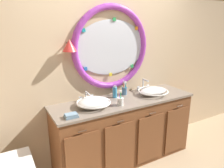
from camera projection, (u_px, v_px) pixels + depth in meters
The scene contains 10 objects.
back_wall_assembly at pixel (110, 65), 3.04m from camera, with size 6.40×0.26×2.60m.
vanity_counter at pixel (124, 130), 3.04m from camera, with size 1.99×0.61×0.91m.
sink_basin_left at pixel (94, 102), 2.66m from camera, with size 0.43×0.43×0.11m.
sink_basin_right at pixel (153, 91), 3.09m from camera, with size 0.43×0.43×0.10m.
faucet_set_left at pixel (86, 97), 2.85m from camera, with size 0.21×0.14×0.13m.
faucet_set_right at pixel (143, 86), 3.28m from camera, with size 0.23×0.14×0.18m.
toothbrush_holder_left at pixel (120, 101), 2.70m from camera, with size 0.09×0.09×0.20m.
toothbrush_holder_right at pixel (124, 90), 3.09m from camera, with size 0.08×0.08×0.21m.
soap_dispenser at pixel (115, 92), 2.97m from camera, with size 0.06×0.07×0.18m.
folded_hand_towel at pixel (71, 116), 2.37m from camera, with size 0.15×0.10×0.04m.
Camera 1 is at (-1.43, -2.04, 1.95)m, focal length 34.81 mm.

